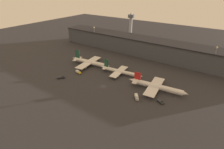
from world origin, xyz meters
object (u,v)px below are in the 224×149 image
Objects in this scene: airplane_2 at (156,86)px; control_tower at (131,26)px; service_vehicle_0 at (78,72)px; service_vehicle_2 at (61,77)px; service_vehicle_1 at (137,97)px; airplane_1 at (120,71)px; airplane_0 at (90,62)px; service_vehicle_3 at (161,101)px.

airplane_2 is 134.07m from control_tower.
service_vehicle_2 is (-5.78, -16.87, -0.40)m from service_vehicle_0.
service_vehicle_2 is at bearing -98.72° from service_vehicle_0.
service_vehicle_1 is 74.01m from service_vehicle_2.
airplane_1 is at bearing 42.25° from service_vehicle_0.
airplane_1 is 0.91× the size of airplane_2.
service_vehicle_1 is 0.98× the size of service_vehicle_2.
airplane_2 is (77.96, -6.51, -0.06)m from airplane_0.
airplane_2 is (39.92, -7.51, 0.63)m from airplane_1.
airplane_1 is at bearing -168.16° from service_vehicle_1.
airplane_2 is at bearing 155.11° from service_vehicle_3.
airplane_1 is 6.64× the size of service_vehicle_0.
service_vehicle_2 is at bearing -118.96° from service_vehicle_1.
airplane_1 is 41.37m from service_vehicle_0.
airplane_1 is (38.03, 1.00, -0.70)m from airplane_0.
airplane_1 is 40.63m from airplane_2.
service_vehicle_2 is at bearing -165.01° from airplane_2.
airplane_2 reaches higher than service_vehicle_2.
control_tower reaches higher than airplane_0.
service_vehicle_0 is at bearing 22.48° from service_vehicle_2.
service_vehicle_0 is 67.60m from service_vehicle_1.
service_vehicle_1 is (70.35, -26.53, -2.02)m from airplane_0.
control_tower is (-43.41, 95.28, 22.18)m from airplane_1.
airplane_2 reaches higher than service_vehicle_1.
service_vehicle_1 reaches higher than service_vehicle_2.
control_tower is at bearing 173.92° from service_vehicle_1.
airplane_2 is at bearing -50.97° from control_tower.
service_vehicle_3 is at bearing -62.89° from airplane_2.
airplane_1 is 6.29× the size of service_vehicle_2.
service_vehicle_2 is at bearing -137.61° from service_vehicle_3.
control_tower reaches higher than service_vehicle_1.
airplane_1 is 6.95× the size of service_vehicle_3.
airplane_0 is at bearing -148.40° from service_vehicle_1.
airplane_0 is 1.07× the size of airplane_1.
airplane_2 is at bearing -10.98° from airplane_0.
airplane_1 reaches higher than airplane_2.
airplane_2 is 7.62× the size of service_vehicle_3.
service_vehicle_0 is at bearing -88.09° from airplane_0.
airplane_2 is at bearing 121.47° from service_vehicle_1.
airplane_2 is at bearing -27.42° from service_vehicle_2.
service_vehicle_3 is (87.44, -20.93, -2.54)m from airplane_0.
airplane_2 is 1.14× the size of control_tower.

